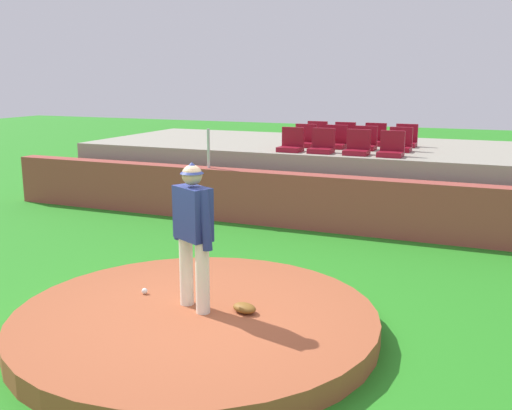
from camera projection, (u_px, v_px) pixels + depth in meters
ground_plane at (196, 332)px, 6.90m from camera, size 60.00×60.00×0.00m
pitchers_mound at (196, 322)px, 6.87m from camera, size 4.21×4.21×0.26m
pitcher at (193, 225)px, 6.73m from camera, size 0.69×0.45×1.72m
baseball at (145, 291)px, 7.39m from camera, size 0.07×0.07×0.07m
fielding_glove at (244, 308)px, 6.80m from camera, size 0.34×0.28×0.11m
brick_barrier at (323, 203)px, 11.41m from camera, size 14.64×0.40×1.07m
fence_post_left at (208, 148)px, 12.15m from camera, size 0.06×0.06×0.81m
bleacher_platform at (357, 174)px, 13.83m from camera, size 12.49×4.42×1.36m
stadium_chair_0 at (291, 144)px, 12.52m from camera, size 0.48×0.44×0.50m
stadium_chair_1 at (322, 145)px, 12.28m from camera, size 0.48×0.44×0.50m
stadium_chair_2 at (357, 147)px, 11.99m from camera, size 0.48×0.44×0.50m
stadium_chair_3 at (391, 148)px, 11.72m from camera, size 0.48×0.44×0.50m
stadium_chair_4 at (304, 140)px, 13.36m from camera, size 0.48×0.44×0.50m
stadium_chair_5 at (335, 141)px, 13.09m from camera, size 0.48×0.44×0.50m
stadium_chair_6 at (365, 142)px, 12.83m from camera, size 0.48×0.44×0.50m
stadium_chair_7 at (400, 144)px, 12.53m from camera, size 0.48×0.44×0.50m
stadium_chair_8 at (316, 136)px, 14.18m from camera, size 0.48×0.44×0.50m
stadium_chair_9 at (344, 137)px, 13.88m from camera, size 0.48×0.44×0.50m
stadium_chair_10 at (375, 138)px, 13.64m from camera, size 0.48×0.44×0.50m
stadium_chair_11 at (406, 140)px, 13.36m from camera, size 0.48×0.44×0.50m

